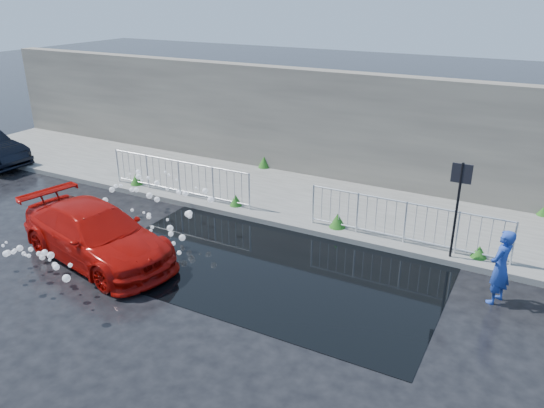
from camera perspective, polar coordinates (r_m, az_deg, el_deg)
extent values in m
plane|color=black|center=(12.16, -4.39, -7.92)|extent=(90.00, 90.00, 0.00)
cube|color=#5C5C57|center=(16.12, 5.17, 0.23)|extent=(30.00, 4.00, 0.15)
cube|color=#5C5C57|center=(14.44, 2.00, -2.38)|extent=(30.00, 0.25, 0.16)
cube|color=#5A544C|center=(17.51, 8.29, 8.17)|extent=(30.00, 0.60, 3.50)
cube|color=black|center=(12.68, -0.03, -6.46)|extent=(8.00, 5.00, 0.01)
cylinder|color=black|center=(12.93, 19.17, -1.07)|extent=(0.06, 0.06, 2.50)
cube|color=black|center=(12.59, 19.74, 3.11)|extent=(0.45, 0.04, 0.45)
cylinder|color=silver|center=(18.09, -16.25, 4.01)|extent=(0.05, 0.05, 1.10)
cylinder|color=silver|center=(15.15, -2.46, 1.37)|extent=(0.05, 0.05, 1.10)
cylinder|color=silver|center=(16.33, -10.08, 4.54)|extent=(5.00, 0.04, 0.04)
cylinder|color=silver|center=(16.64, -9.87, 1.43)|extent=(5.00, 0.04, 0.04)
cylinder|color=silver|center=(14.30, 4.45, 0.00)|extent=(0.05, 0.05, 1.10)
cylinder|color=silver|center=(13.29, 24.56, -3.89)|extent=(0.05, 0.05, 1.10)
cylinder|color=silver|center=(13.37, 14.33, 0.13)|extent=(5.00, 0.04, 0.04)
cylinder|color=silver|center=(13.75, 13.96, -3.54)|extent=(5.00, 0.04, 0.04)
cone|color=#144E16|center=(17.77, -14.39, 2.65)|extent=(0.40, 0.40, 0.38)
cone|color=#144E16|center=(15.57, -3.93, 0.43)|extent=(0.36, 0.36, 0.34)
cone|color=#144E16|center=(14.23, 7.06, -1.75)|extent=(0.44, 0.44, 0.39)
cone|color=#144E16|center=(13.53, 21.39, -4.79)|extent=(0.38, 0.38, 0.29)
cone|color=#144E16|center=(18.87, -0.87, 4.56)|extent=(0.42, 0.42, 0.41)
cone|color=#144E16|center=(16.73, 27.15, -0.68)|extent=(0.34, 0.34, 0.25)
sphere|color=white|center=(16.07, -14.21, 3.36)|extent=(0.14, 0.14, 0.14)
sphere|color=white|center=(13.53, -13.38, -3.86)|extent=(0.16, 0.16, 0.16)
sphere|color=white|center=(14.50, -12.27, 0.49)|extent=(0.15, 0.15, 0.15)
sphere|color=white|center=(13.85, -8.84, -1.31)|extent=(0.13, 0.13, 0.13)
sphere|color=white|center=(13.92, -9.05, -1.08)|extent=(0.17, 0.17, 0.17)
sphere|color=white|center=(15.15, -13.05, 0.89)|extent=(0.18, 0.18, 0.18)
sphere|color=white|center=(14.49, -7.21, 1.41)|extent=(0.16, 0.16, 0.16)
sphere|color=white|center=(15.33, -12.28, 2.22)|extent=(0.16, 0.16, 0.16)
sphere|color=white|center=(16.00, -15.05, 3.13)|extent=(0.07, 0.07, 0.07)
sphere|color=white|center=(15.58, -16.84, 1.48)|extent=(0.16, 0.16, 0.16)
sphere|color=white|center=(15.89, -11.43, 3.39)|extent=(0.08, 0.08, 0.08)
sphere|color=white|center=(13.38, -12.10, -4.30)|extent=(0.14, 0.14, 0.14)
sphere|color=white|center=(15.18, -11.20, 1.62)|extent=(0.10, 0.10, 0.10)
sphere|color=white|center=(15.40, -17.51, 0.38)|extent=(0.16, 0.16, 0.16)
sphere|color=white|center=(14.40, -13.62, -0.91)|extent=(0.07, 0.07, 0.07)
sphere|color=white|center=(15.15, -14.84, 1.48)|extent=(0.13, 0.13, 0.13)
sphere|color=white|center=(13.64, -12.91, -2.81)|extent=(0.08, 0.08, 0.08)
sphere|color=white|center=(13.54, -10.91, -2.57)|extent=(0.16, 0.16, 0.16)
sphere|color=white|center=(16.14, -15.32, 2.67)|extent=(0.07, 0.07, 0.07)
sphere|color=white|center=(15.28, -14.39, 1.48)|extent=(0.14, 0.14, 0.14)
sphere|color=white|center=(13.22, -10.56, -4.19)|extent=(0.11, 0.11, 0.11)
sphere|color=white|center=(13.88, -6.62, 0.46)|extent=(0.17, 0.17, 0.17)
sphere|color=white|center=(13.29, -9.64, -3.59)|extent=(0.17, 0.17, 0.17)
sphere|color=white|center=(14.57, -9.33, 1.12)|extent=(0.16, 0.16, 0.16)
sphere|color=white|center=(14.98, -17.55, -0.68)|extent=(0.12, 0.12, 0.12)
sphere|color=white|center=(14.03, -11.17, -1.67)|extent=(0.08, 0.08, 0.08)
sphere|color=white|center=(14.19, -13.11, -1.14)|extent=(0.11, 0.11, 0.11)
sphere|color=white|center=(15.64, -13.18, 2.75)|extent=(0.11, 0.11, 0.11)
sphere|color=white|center=(15.81, -14.17, 2.87)|extent=(0.17, 0.17, 0.17)
sphere|color=white|center=(13.88, -12.76, -2.46)|extent=(0.09, 0.09, 0.09)
sphere|color=white|center=(15.90, -13.83, 2.50)|extent=(0.09, 0.09, 0.09)
sphere|color=white|center=(15.69, -16.46, 1.85)|extent=(0.12, 0.12, 0.12)
sphere|color=white|center=(14.54, -14.81, -0.64)|extent=(0.09, 0.09, 0.09)
sphere|color=white|center=(14.78, -9.99, 1.23)|extent=(0.12, 0.12, 0.12)
sphere|color=white|center=(13.84, -8.88, -0.99)|extent=(0.16, 0.16, 0.16)
sphere|color=white|center=(15.87, -15.90, 1.93)|extent=(0.08, 0.08, 0.08)
sphere|color=white|center=(14.91, -10.11, 1.41)|extent=(0.10, 0.10, 0.10)
sphere|color=white|center=(14.41, -15.02, -2.02)|extent=(0.13, 0.13, 0.13)
sphere|color=white|center=(15.22, -10.24, 2.58)|extent=(0.07, 0.07, 0.07)
sphere|color=white|center=(13.97, -13.12, -1.37)|extent=(0.12, 0.12, 0.12)
sphere|color=white|center=(15.62, -11.03, 3.10)|extent=(0.09, 0.09, 0.09)
sphere|color=white|center=(14.62, -8.16, 1.73)|extent=(0.07, 0.07, 0.07)
sphere|color=white|center=(15.66, -16.02, 1.97)|extent=(0.06, 0.06, 0.06)
sphere|color=white|center=(13.07, -9.96, -5.19)|extent=(0.11, 0.11, 0.11)
sphere|color=white|center=(15.12, -18.37, -1.44)|extent=(0.10, 0.10, 0.10)
sphere|color=white|center=(13.38, -10.84, -3.18)|extent=(0.13, 0.13, 0.13)
sphere|color=white|center=(13.22, -26.53, -4.72)|extent=(0.14, 0.14, 0.14)
sphere|color=white|center=(12.96, -25.50, -4.32)|extent=(0.14, 0.14, 0.14)
sphere|color=white|center=(12.43, -24.69, -5.07)|extent=(0.08, 0.08, 0.08)
sphere|color=white|center=(11.01, -21.25, -7.46)|extent=(0.16, 0.16, 0.16)
sphere|color=white|center=(11.88, -22.20, -6.30)|extent=(0.14, 0.14, 0.14)
sphere|color=white|center=(12.52, -26.71, -4.80)|extent=(0.13, 0.13, 0.13)
sphere|color=white|center=(12.58, -26.96, -4.01)|extent=(0.07, 0.07, 0.07)
sphere|color=white|center=(13.79, -25.13, -4.85)|extent=(0.11, 0.11, 0.11)
sphere|color=white|center=(13.15, -22.71, -5.12)|extent=(0.17, 0.17, 0.17)
sphere|color=white|center=(13.42, -24.52, -4.45)|extent=(0.11, 0.11, 0.11)
sphere|color=white|center=(13.58, -26.68, -3.71)|extent=(0.06, 0.06, 0.06)
sphere|color=white|center=(13.26, -23.77, -4.92)|extent=(0.12, 0.12, 0.12)
sphere|color=white|center=(11.59, -22.81, -5.57)|extent=(0.06, 0.06, 0.06)
sphere|color=white|center=(13.33, -24.97, -5.00)|extent=(0.06, 0.06, 0.06)
sphere|color=white|center=(13.83, -23.48, -5.28)|extent=(0.14, 0.14, 0.14)
sphere|color=white|center=(12.01, -20.88, -6.17)|extent=(0.10, 0.10, 0.10)
sphere|color=white|center=(12.61, -23.27, -4.83)|extent=(0.14, 0.14, 0.14)
sphere|color=white|center=(12.24, -23.33, -4.81)|extent=(0.07, 0.07, 0.07)
sphere|color=white|center=(12.34, -26.07, -4.67)|extent=(0.10, 0.10, 0.10)
sphere|color=white|center=(13.77, -25.94, -4.54)|extent=(0.11, 0.11, 0.11)
sphere|color=white|center=(12.48, -22.33, -6.06)|extent=(0.12, 0.12, 0.12)
imported|color=#A50B06|center=(13.31, -18.36, -3.10)|extent=(4.81, 2.73, 1.31)
imported|color=#203FA3|center=(11.84, 23.35, -6.24)|extent=(0.59, 0.70, 1.64)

